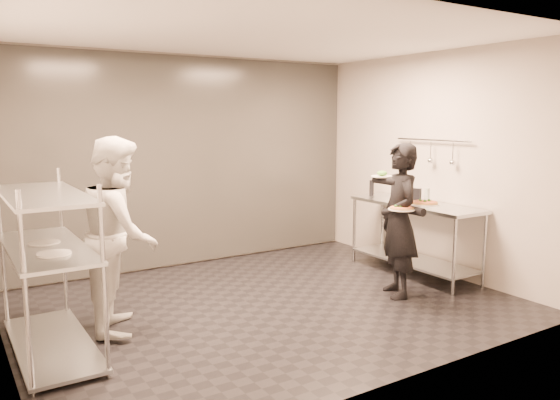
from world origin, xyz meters
TOP-DOWN VIEW (x-y plane):
  - room_shell at (0.00, 1.18)m, footprint 5.00×4.00m
  - pass_rack at (-2.15, -0.00)m, footprint 0.60×1.60m
  - prep_counter at (2.18, 0.00)m, footprint 0.60×1.80m
  - utensil_rail at (2.43, -0.00)m, footprint 0.07×1.20m
  - waiter at (1.40, -0.51)m, footprint 0.62×0.73m
  - chef at (-1.48, 0.19)m, footprint 0.95×1.07m
  - pizza_plate_near at (1.26, -0.69)m, footprint 0.28×0.28m
  - pizza_plate_far at (1.54, -0.74)m, footprint 0.32×0.32m
  - salad_plate at (1.37, -0.26)m, footprint 0.25×0.25m
  - pos_monitor at (2.06, -0.02)m, footprint 0.15×0.28m
  - bottle_green at (2.09, 0.21)m, footprint 0.07×0.07m
  - bottle_clear at (2.19, -0.18)m, footprint 0.06×0.06m
  - bottle_dark at (2.14, 0.78)m, footprint 0.06×0.06m

SIDE VIEW (x-z plane):
  - prep_counter at x=2.18m, z-range 0.17..1.09m
  - pass_rack at x=-2.15m, z-range 0.02..1.52m
  - waiter at x=1.40m, z-range 0.00..1.71m
  - chef at x=-1.48m, z-range 0.00..1.81m
  - pos_monitor at x=2.06m, z-range 0.92..1.12m
  - bottle_clear at x=2.19m, z-range 0.92..1.12m
  - bottle_dark at x=2.14m, z-range 0.92..1.13m
  - pizza_plate_near at x=1.26m, z-range 1.00..1.05m
  - bottle_green at x=2.09m, z-range 0.92..1.17m
  - pizza_plate_far at x=1.54m, z-range 1.04..1.10m
  - salad_plate at x=1.37m, z-range 1.31..1.38m
  - room_shell at x=0.00m, z-range 0.00..2.80m
  - utensil_rail at x=2.43m, z-range 1.39..1.70m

